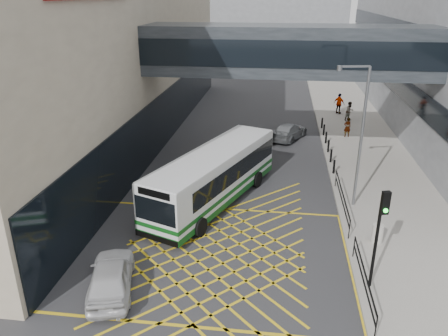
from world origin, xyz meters
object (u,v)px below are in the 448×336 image
at_px(pedestrian_b, 350,111).
at_px(pedestrian_a, 347,127).
at_px(car_dark, 246,143).
at_px(pedestrian_c, 339,104).
at_px(litter_bin, 378,234).
at_px(car_white, 111,276).
at_px(car_silver, 289,131).
at_px(traffic_light, 380,226).
at_px(bus, 215,175).
at_px(street_lamp, 359,130).

bearing_deg(pedestrian_b, pedestrian_a, -136.01).
bearing_deg(pedestrian_a, car_dark, 12.25).
bearing_deg(pedestrian_c, litter_bin, 125.73).
distance_m(car_white, pedestrian_c, 30.32).
bearing_deg(car_silver, traffic_light, 123.39).
height_order(bus, traffic_light, traffic_light).
xyz_separation_m(traffic_light, litter_bin, (0.85, 3.47, -2.28)).
xyz_separation_m(litter_bin, pedestrian_a, (0.63, 16.03, 0.33)).
distance_m(bus, litter_bin, 8.85).
bearing_deg(street_lamp, car_silver, 95.00).
bearing_deg(street_lamp, litter_bin, -90.14).
bearing_deg(pedestrian_b, car_silver, -170.74).
bearing_deg(traffic_light, street_lamp, 73.90).
distance_m(traffic_light, pedestrian_a, 19.65).
height_order(litter_bin, pedestrian_a, pedestrian_a).
xyz_separation_m(bus, car_dark, (1.03, 8.33, -0.89)).
height_order(car_silver, pedestrian_b, pedestrian_b).
distance_m(car_white, pedestrian_a, 23.80).
bearing_deg(pedestrian_c, car_dark, 93.15).
relative_size(pedestrian_b, pedestrian_c, 0.89).
xyz_separation_m(street_lamp, pedestrian_a, (1.33, 12.29, -3.48)).
height_order(street_lamp, pedestrian_b, street_lamp).
xyz_separation_m(traffic_light, pedestrian_b, (2.29, 24.33, -1.88)).
bearing_deg(car_dark, street_lamp, 148.54).
bearing_deg(car_white, car_silver, -124.34).
xyz_separation_m(car_silver, pedestrian_b, (5.39, 5.54, 0.35)).
relative_size(car_white, pedestrian_c, 2.29).
bearing_deg(pedestrian_c, pedestrian_b, 143.67).
height_order(pedestrian_a, pedestrian_c, pedestrian_c).
bearing_deg(street_lamp, pedestrian_a, 73.14).
relative_size(car_white, litter_bin, 4.91).
bearing_deg(pedestrian_b, street_lamp, -133.65).
relative_size(car_dark, traffic_light, 1.08).
xyz_separation_m(car_silver, pedestrian_a, (4.58, 0.71, 0.28)).
bearing_deg(car_silver, pedestrian_a, -147.20).
bearing_deg(street_lamp, traffic_light, -101.93).
xyz_separation_m(car_dark, street_lamp, (6.34, -8.08, 3.71)).
height_order(car_silver, traffic_light, traffic_light).
height_order(car_silver, pedestrian_c, pedestrian_c).
bearing_deg(traffic_light, car_silver, 84.50).
xyz_separation_m(bus, traffic_light, (7.22, -6.96, 1.29)).
relative_size(traffic_light, street_lamp, 0.56).
bearing_deg(litter_bin, street_lamp, 100.56).
distance_m(car_silver, street_lamp, 12.60).
distance_m(litter_bin, pedestrian_a, 16.05).
bearing_deg(litter_bin, car_silver, 104.46).
bearing_deg(pedestrian_a, bus, 38.74).
bearing_deg(pedestrian_a, car_silver, -7.73).
relative_size(bus, pedestrian_b, 6.35).
height_order(bus, litter_bin, bus).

